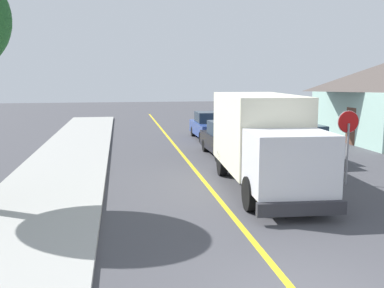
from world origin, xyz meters
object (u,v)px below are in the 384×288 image
object	(u,v)px
parked_van_across	(302,143)
stop_sign	(348,133)
parked_car_near	(227,140)
parked_car_mid	(210,126)
box_truck	(263,137)

from	to	relation	value
parked_van_across	stop_sign	world-z (taller)	stop_sign
parked_car_near	stop_sign	xyz separation A→B (m)	(2.83, -6.19, 1.06)
parked_car_mid	stop_sign	xyz separation A→B (m)	(2.48, -11.97, 1.06)
parked_car_near	parked_van_across	xyz separation A→B (m)	(3.09, -1.72, 0.00)
parked_car_near	stop_sign	world-z (taller)	stop_sign
parked_car_mid	stop_sign	size ratio (longest dim) A/B	1.66
box_truck	parked_van_across	size ratio (longest dim) A/B	1.65
parked_van_across	parked_car_near	bearing A→B (deg)	150.92
parked_van_across	stop_sign	distance (m)	4.60
parked_car_mid	parked_van_across	distance (m)	7.99
parked_car_mid	stop_sign	world-z (taller)	stop_sign
box_truck	stop_sign	xyz separation A→B (m)	(3.11, -0.07, 0.09)
parked_car_near	stop_sign	bearing A→B (deg)	-65.45
parked_van_across	stop_sign	size ratio (longest dim) A/B	1.67
box_truck	parked_car_mid	distance (m)	11.95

